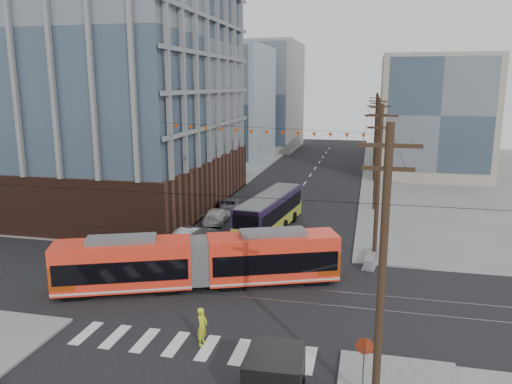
% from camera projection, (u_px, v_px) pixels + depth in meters
% --- Properties ---
extents(ground, '(160.00, 160.00, 0.00)m').
position_uv_depth(ground, '(211.00, 318.00, 26.66)').
color(ground, slate).
extents(office_building, '(30.00, 25.00, 28.60)m').
position_uv_depth(office_building, '(71.00, 63.00, 50.37)').
color(office_building, '#381E16').
rests_on(office_building, ground).
extents(bg_bldg_nw_near, '(18.00, 16.00, 18.00)m').
position_uv_depth(bg_bldg_nw_near, '(210.00, 105.00, 78.02)').
color(bg_bldg_nw_near, '#8C99A5').
rests_on(bg_bldg_nw_near, ground).
extents(bg_bldg_ne_near, '(14.00, 14.00, 16.00)m').
position_uv_depth(bg_bldg_ne_near, '(434.00, 116.00, 67.17)').
color(bg_bldg_ne_near, gray).
rests_on(bg_bldg_ne_near, ground).
extents(bg_bldg_nw_far, '(16.00, 18.00, 20.00)m').
position_uv_depth(bg_bldg_nw_far, '(257.00, 96.00, 96.20)').
color(bg_bldg_nw_far, gray).
rests_on(bg_bldg_nw_far, ground).
extents(bg_bldg_ne_far, '(16.00, 16.00, 14.00)m').
position_uv_depth(bg_bldg_ne_far, '(432.00, 115.00, 85.99)').
color(bg_bldg_ne_far, '#8C99A5').
rests_on(bg_bldg_ne_far, ground).
extents(utility_pole_near, '(0.30, 0.30, 11.00)m').
position_uv_depth(utility_pole_near, '(382.00, 276.00, 17.92)').
color(utility_pole_near, black).
rests_on(utility_pole_near, ground).
extents(utility_pole_far, '(0.30, 0.30, 11.00)m').
position_uv_depth(utility_pole_far, '(375.00, 129.00, 76.97)').
color(utility_pole_far, black).
rests_on(utility_pole_far, ground).
extents(streetcar, '(16.81, 8.60, 3.30)m').
position_uv_depth(streetcar, '(200.00, 261.00, 30.43)').
color(streetcar, '#FF361E').
rests_on(streetcar, ground).
extents(city_bus, '(3.88, 11.51, 3.20)m').
position_uv_depth(city_bus, '(270.00, 212.00, 42.33)').
color(city_bus, '#211233').
rests_on(city_bus, ground).
extents(parked_car_silver, '(3.01, 4.81, 1.50)m').
position_uv_depth(parked_car_silver, '(194.00, 236.00, 38.66)').
color(parked_car_silver, '#9CA0AA').
rests_on(parked_car_silver, ground).
extents(parked_car_white, '(2.13, 4.67, 1.33)m').
position_uv_depth(parked_car_white, '(217.00, 216.00, 44.88)').
color(parked_car_white, beige).
rests_on(parked_car_white, ground).
extents(parked_car_grey, '(3.56, 5.07, 1.29)m').
position_uv_depth(parked_car_grey, '(229.00, 204.00, 49.22)').
color(parked_car_grey, slate).
rests_on(parked_car_grey, ground).
extents(pedestrian, '(0.52, 0.73, 1.88)m').
position_uv_depth(pedestrian, '(202.00, 326.00, 23.77)').
color(pedestrian, yellow).
rests_on(pedestrian, ground).
extents(stop_sign, '(0.77, 0.77, 2.41)m').
position_uv_depth(stop_sign, '(363.00, 370.00, 19.70)').
color(stop_sign, '#A32E15').
rests_on(stop_sign, ground).
extents(jersey_barrier, '(1.25, 3.76, 0.74)m').
position_uv_depth(jersey_barrier, '(371.00, 258.00, 34.87)').
color(jersey_barrier, slate).
rests_on(jersey_barrier, ground).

